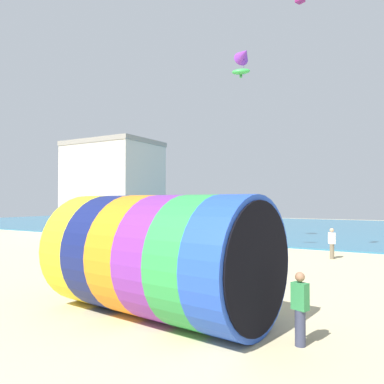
{
  "coord_description": "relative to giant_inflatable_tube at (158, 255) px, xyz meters",
  "views": [
    {
      "loc": [
        4.83,
        -8.76,
        3.3
      ],
      "look_at": [
        -1.42,
        2.0,
        3.58
      ],
      "focal_mm": 35.0,
      "sensor_mm": 36.0,
      "label": 1
    }
  ],
  "objects": [
    {
      "name": "ground_plane",
      "position": [
        1.39,
        0.0,
        -1.72
      ],
      "size": [
        120.0,
        120.0,
        0.0
      ],
      "primitive_type": "plane",
      "color": "#CCBA8C"
    },
    {
      "name": "sea",
      "position": [
        1.39,
        36.83,
        -1.67
      ],
      "size": [
        120.0,
        40.0,
        0.1
      ],
      "primitive_type": "cube",
      "color": "teal",
      "rests_on": "ground"
    },
    {
      "name": "giant_inflatable_tube",
      "position": [
        0.0,
        0.0,
        0.0
      ],
      "size": [
        6.85,
        4.2,
        3.45
      ],
      "color": "yellow",
      "rests_on": "ground"
    },
    {
      "name": "kite_handler",
      "position": [
        4.07,
        -0.15,
        -0.87
      ],
      "size": [
        0.41,
        0.33,
        1.67
      ],
      "color": "#383D56",
      "rests_on": "ground"
    },
    {
      "name": "kite_green_parafoil",
      "position": [
        -2.23,
        11.51,
        9.13
      ],
      "size": [
        1.15,
        0.71,
        0.58
      ],
      "color": "green"
    },
    {
      "name": "kite_purple_delta",
      "position": [
        -4.15,
        16.67,
        12.27
      ],
      "size": [
        1.71,
        1.72,
        2.17
      ],
      "color": "purple"
    },
    {
      "name": "bystander_mid_beach",
      "position": [
        2.45,
        13.45,
        -0.84
      ],
      "size": [
        0.42,
        0.4,
        1.73
      ],
      "color": "#726651",
      "rests_on": "ground"
    },
    {
      "name": "bystander_far_left",
      "position": [
        -0.75,
        6.45,
        -0.81
      ],
      "size": [
        0.29,
        0.4,
        1.78
      ],
      "color": "#726651",
      "rests_on": "ground"
    },
    {
      "name": "promenade_building",
      "position": [
        -22.06,
        22.49,
        3.16
      ],
      "size": [
        9.63,
        7.03,
        9.75
      ],
      "color": "beige",
      "rests_on": "ground"
    },
    {
      "name": "beach_flag",
      "position": [
        -6.93,
        2.34,
        0.6
      ],
      "size": [
        0.47,
        0.36,
        2.62
      ],
      "color": "silver",
      "rests_on": "ground"
    }
  ]
}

